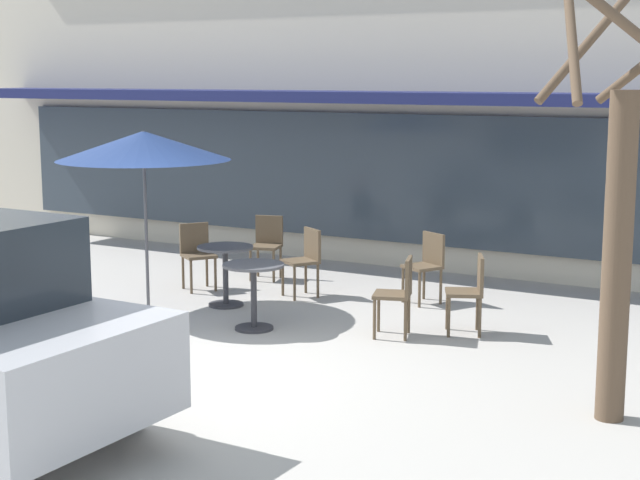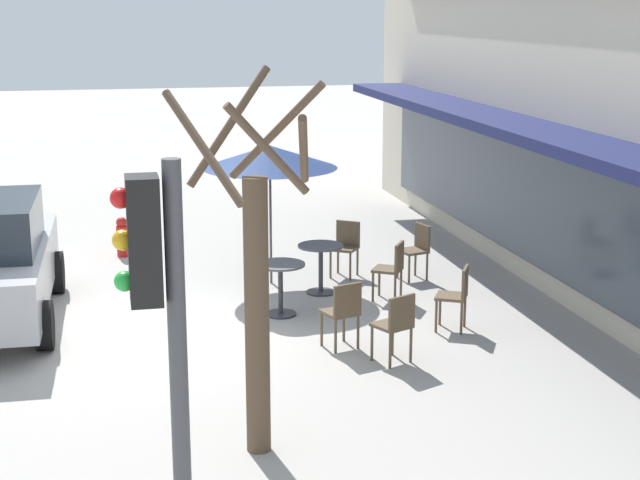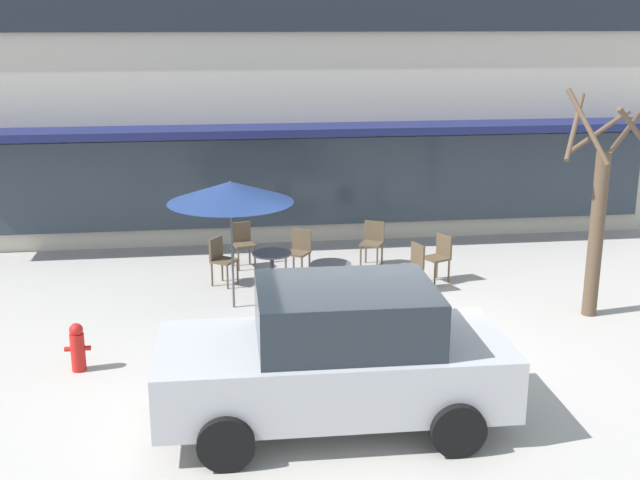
% 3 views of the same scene
% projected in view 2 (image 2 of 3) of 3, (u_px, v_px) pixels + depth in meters
% --- Properties ---
extents(ground_plane, '(80.00, 80.00, 0.00)m').
position_uv_depth(ground_plane, '(149.00, 328.00, 13.38)').
color(ground_plane, '#ADA8A0').
extents(cafe_table_near_wall, '(0.70, 0.70, 0.76)m').
position_uv_depth(cafe_table_near_wall, '(321.00, 260.00, 14.90)').
color(cafe_table_near_wall, '#333338').
rests_on(cafe_table_near_wall, ground).
extents(cafe_table_streetside, '(0.70, 0.70, 0.76)m').
position_uv_depth(cafe_table_streetside, '(281.00, 280.00, 13.84)').
color(cafe_table_streetside, '#333338').
rests_on(cafe_table_streetside, ground).
extents(patio_umbrella_green_folded, '(2.10, 2.10, 2.20)m').
position_uv_depth(patio_umbrella_green_folded, '(270.00, 157.00, 15.09)').
color(patio_umbrella_green_folded, '#4C4C51').
rests_on(patio_umbrella_green_folded, ground).
extents(cafe_chair_0, '(0.56, 0.56, 0.89)m').
position_uv_depth(cafe_chair_0, '(346.00, 244.00, 15.89)').
color(cafe_chair_0, brown).
rests_on(cafe_chair_0, ground).
extents(cafe_chair_1, '(0.53, 0.53, 0.89)m').
position_uv_depth(cafe_chair_1, '(396.00, 323.00, 11.96)').
color(cafe_chair_1, brown).
rests_on(cafe_chair_1, ground).
extents(cafe_chair_2, '(0.54, 0.54, 0.89)m').
position_uv_depth(cafe_chair_2, '(457.00, 293.00, 13.19)').
color(cafe_chair_2, brown).
rests_on(cafe_chair_2, ground).
extents(cafe_chair_3, '(0.49, 0.49, 0.89)m').
position_uv_depth(cafe_chair_3, '(417.00, 247.00, 15.69)').
color(cafe_chair_3, brown).
rests_on(cafe_chair_3, ground).
extents(cafe_chair_4, '(0.51, 0.51, 0.89)m').
position_uv_depth(cafe_chair_4, '(343.00, 310.00, 12.46)').
color(cafe_chair_4, brown).
rests_on(cafe_chair_4, ground).
extents(cafe_chair_5, '(0.55, 0.55, 0.89)m').
position_uv_depth(cafe_chair_5, '(392.00, 266.00, 14.54)').
color(cafe_chair_5, brown).
rests_on(cafe_chair_5, ground).
extents(street_tree, '(1.54, 1.54, 3.74)m').
position_uv_depth(street_tree, '(256.00, 282.00, 9.34)').
color(street_tree, brown).
rests_on(street_tree, ground).
extents(traffic_light_pole, '(0.26, 0.44, 3.40)m').
position_uv_depth(traffic_light_pole, '(162.00, 333.00, 6.14)').
color(traffic_light_pole, '#47474C').
rests_on(traffic_light_pole, ground).
extents(fire_hydrant, '(0.36, 0.20, 0.71)m').
position_uv_depth(fire_hydrant, '(122.00, 237.00, 17.13)').
color(fire_hydrant, red).
rests_on(fire_hydrant, ground).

